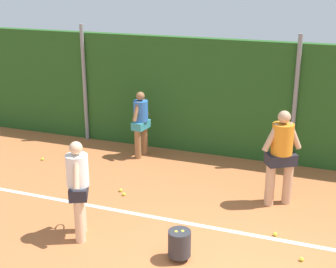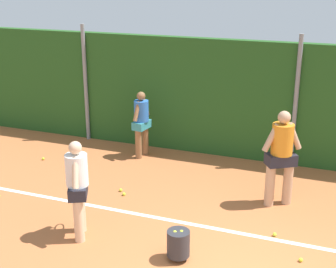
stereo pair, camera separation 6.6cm
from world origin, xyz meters
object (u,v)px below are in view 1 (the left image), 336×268
at_px(player_foreground_near, 78,185).
at_px(tennis_ball_2, 70,163).
at_px(player_midcourt, 281,153).
at_px(player_backcourt_far, 141,121).
at_px(tennis_ball_6, 81,163).
at_px(tennis_ball_8, 121,190).
at_px(tennis_ball_4, 302,259).
at_px(tennis_ball_7, 275,234).
at_px(ball_hopper, 179,243).
at_px(tennis_ball_12, 42,159).
at_px(tennis_ball_0, 124,194).

height_order(player_foreground_near, tennis_ball_2, player_foreground_near).
height_order(player_midcourt, player_backcourt_far, player_midcourt).
bearing_deg(tennis_ball_6, tennis_ball_8, -33.96).
distance_m(player_midcourt, tennis_ball_6, 4.71).
distance_m(tennis_ball_2, tennis_ball_8, 1.95).
xyz_separation_m(player_foreground_near, tennis_ball_4, (3.61, 0.53, -0.93)).
bearing_deg(player_midcourt, tennis_ball_7, -116.27).
xyz_separation_m(tennis_ball_2, tennis_ball_7, (4.95, -1.54, 0.00)).
relative_size(player_foreground_near, player_backcourt_far, 1.07).
relative_size(ball_hopper, tennis_ball_7, 7.78).
xyz_separation_m(player_foreground_near, tennis_ball_8, (-0.12, 1.79, -0.93)).
distance_m(player_foreground_near, tennis_ball_6, 3.36).
bearing_deg(tennis_ball_6, ball_hopper, -40.19).
relative_size(player_backcourt_far, tennis_ball_7, 24.26).
height_order(tennis_ball_4, tennis_ball_7, same).
bearing_deg(ball_hopper, player_midcourt, 64.55).
xyz_separation_m(player_midcourt, tennis_ball_4, (0.64, -1.84, -1.02)).
xyz_separation_m(ball_hopper, tennis_ball_7, (1.31, 1.23, -0.26)).
bearing_deg(player_midcourt, tennis_ball_12, 143.94).
bearing_deg(player_foreground_near, tennis_ball_12, 18.20).
bearing_deg(tennis_ball_2, tennis_ball_0, -29.23).
bearing_deg(ball_hopper, tennis_ball_2, 142.72).
bearing_deg(tennis_ball_7, tennis_ball_8, 168.77).
relative_size(player_midcourt, tennis_ball_6, 28.44).
relative_size(tennis_ball_2, tennis_ball_12, 1.00).
xyz_separation_m(player_foreground_near, tennis_ball_12, (-2.60, 2.68, -0.93)).
distance_m(ball_hopper, tennis_ball_2, 4.59).
bearing_deg(tennis_ball_2, player_foreground_near, -55.50).
height_order(tennis_ball_4, tennis_ball_6, same).
bearing_deg(player_foreground_near, tennis_ball_4, -107.60).
xyz_separation_m(tennis_ball_2, tennis_ball_8, (1.73, -0.90, 0.00)).
xyz_separation_m(player_foreground_near, tennis_ball_0, (0.02, 1.64, -0.93)).
height_order(tennis_ball_6, tennis_ball_12, same).
bearing_deg(tennis_ball_8, tennis_ball_6, 146.04).
distance_m(player_foreground_near, tennis_ball_7, 3.44).
distance_m(tennis_ball_0, tennis_ball_4, 3.75).
relative_size(player_backcourt_far, tennis_ball_0, 24.26).
xyz_separation_m(player_foreground_near, tennis_ball_6, (-1.62, 2.80, -0.93)).
relative_size(tennis_ball_2, tennis_ball_6, 1.00).
bearing_deg(tennis_ball_12, tennis_ball_0, -21.55).
height_order(tennis_ball_6, tennis_ball_8, same).
bearing_deg(tennis_ball_0, tennis_ball_8, 134.16).
bearing_deg(player_midcourt, player_foreground_near, -174.26).
relative_size(player_foreground_near, player_midcourt, 0.91).
bearing_deg(player_midcourt, tennis_ball_8, 157.77).
xyz_separation_m(player_backcourt_far, tennis_ball_6, (-1.11, -0.96, -0.87)).
bearing_deg(tennis_ball_7, tennis_ball_0, 170.90).
distance_m(ball_hopper, tennis_ball_7, 1.82).
height_order(tennis_ball_0, tennis_ball_7, same).
relative_size(player_backcourt_far, tennis_ball_6, 24.26).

